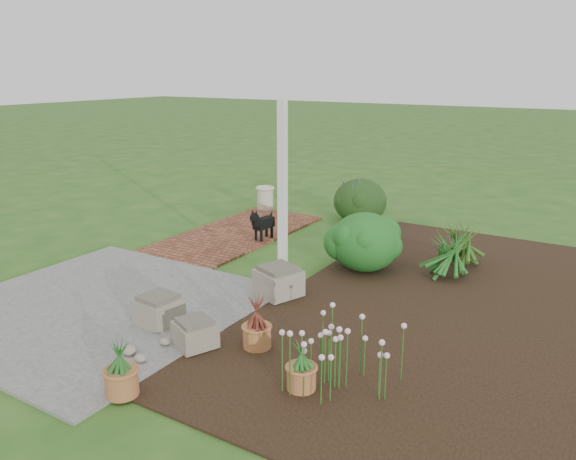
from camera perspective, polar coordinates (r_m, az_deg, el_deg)
The scene contains 18 objects.
ground at distance 7.83m, azimuth -2.79°, elevation -5.41°, with size 80.00×80.00×0.00m, color #26581B.
concrete_patio at distance 7.42m, azimuth -18.70°, elevation -7.36°, with size 3.50×3.50×0.04m, color #5A5A58.
brick_path at distance 10.11m, azimuth -5.18°, elevation -0.34°, with size 1.60×3.50×0.04m, color brown.
garden_bed at distance 7.28m, azimuth 16.19°, elevation -7.64°, with size 4.00×7.00×0.03m, color black.
veranda_post at distance 7.38m, azimuth -0.56°, elevation 3.44°, with size 0.10×0.10×2.50m, color white.
stone_trough_near at distance 6.09m, azimuth -9.42°, elevation -10.41°, with size 0.39×0.39×0.26m, color gray.
stone_trough_mid at distance 6.68m, azimuth -12.98°, elevation -7.99°, with size 0.44×0.44×0.29m, color #706D57.
stone_trough_far at distance 7.28m, azimuth -0.98°, elevation -5.35°, with size 0.50×0.50×0.33m, color gray.
black_dog at distance 9.56m, azimuth -2.67°, elevation 0.76°, with size 0.21×0.59×0.51m.
cream_ceramic_urn at distance 11.72m, azimuth -2.34°, elevation 3.25°, with size 0.34×0.34×0.45m, color beige.
evergreen_shrub at distance 8.24m, azimuth 7.82°, elevation -1.04°, with size 1.01×1.01×0.86m, color #0F4011.
agapanthus_clump_back at distance 8.18m, azimuth 15.97°, elevation -1.97°, with size 0.86×0.86×0.78m, color #11390C, non-canonical shape.
agapanthus_clump_front at distance 8.76m, azimuth 17.11°, elevation -0.87°, with size 0.88×0.88×0.78m, color #1A3D0D, non-canonical shape.
pink_flower_patch at distance 5.25m, azimuth 5.58°, elevation -12.67°, with size 0.98×0.98×0.63m, color #113D0F, non-canonical shape.
terracotta_pot_bronze at distance 6.02m, azimuth -3.17°, elevation -10.72°, with size 0.30×0.30×0.24m, color #B3703C.
terracotta_pot_small_left at distance 5.31m, azimuth 1.37°, elevation -14.74°, with size 0.27×0.27×0.22m, color #AE6C3B.
terracotta_pot_small_right at distance 5.43m, azimuth -16.53°, elevation -14.59°, with size 0.29×0.29×0.25m, color #A56238.
purple_flowering_bush at distance 10.89m, azimuth 7.34°, elevation 3.05°, with size 1.02×1.02×0.87m, color black.
Camera 1 is at (4.13, -6.00, 2.87)m, focal length 35.00 mm.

